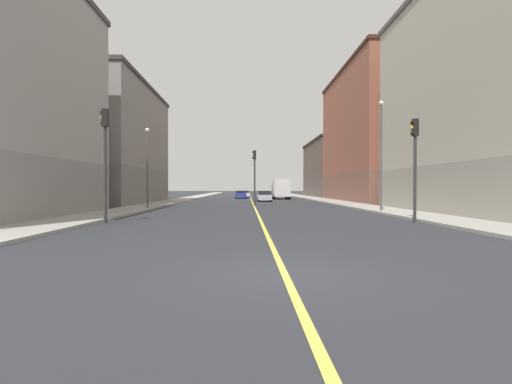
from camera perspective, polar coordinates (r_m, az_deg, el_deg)
name	(u,v)px	position (r m, az deg, el deg)	size (l,w,h in m)	color
ground_plane	(285,274)	(8.99, 3.97, -11.29)	(400.00, 400.00, 0.00)	#292B30
sidewalk_left	(323,200)	(58.81, 9.26, -1.09)	(3.25, 168.00, 0.15)	#9E9B93
sidewalk_right	(180,200)	(58.52, -10.53, -1.10)	(3.25, 168.00, 0.15)	#9E9B93
lane_center_stripe	(252,200)	(57.79, -0.61, -1.18)	(0.16, 154.00, 0.01)	#E5D14C
building_left_mid	(378,136)	(57.08, 16.55, 7.48)	(10.18, 25.13, 17.33)	brown
building_left_far	(337,169)	(80.35, 11.15, 3.13)	(10.18, 21.96, 10.68)	brown
building_right_midblock	(106,145)	(49.94, -20.01, 6.18)	(10.18, 22.03, 13.39)	slate
traffic_light_left_near	(415,155)	(23.20, 21.12, 4.82)	(0.40, 0.32, 5.44)	#2D2D2D
traffic_light_right_near	(105,149)	(22.65, -20.18, 5.57)	(0.40, 0.32, 5.88)	#2D2D2D
traffic_light_median_far	(255,170)	(41.72, -0.21, 3.11)	(0.40, 0.32, 5.59)	#2D2D2D
street_lamp_left_near	(381,145)	(31.54, 16.94, 6.24)	(0.36, 0.36, 8.03)	#4C4C51
street_lamp_right_near	(147,159)	(35.69, -14.80, 4.44)	(0.36, 0.36, 6.68)	#4C4C51
car_silver	(264,196)	(54.30, 1.15, -0.59)	(1.87, 3.98, 1.39)	silver
car_blue	(241,195)	(68.29, -2.09, -0.37)	(1.91, 4.56, 1.29)	#23389E
car_white	(244,194)	(75.38, -1.66, -0.28)	(2.11, 4.40, 1.26)	white
box_truck	(281,189)	(64.46, 3.45, 0.46)	(2.54, 6.62, 3.12)	maroon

